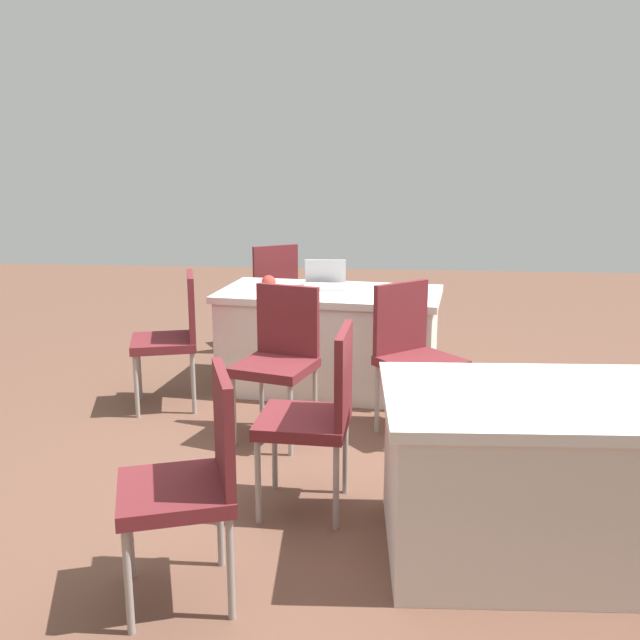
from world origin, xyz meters
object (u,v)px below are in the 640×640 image
laptop_silver (325,282)px  scissors_red (382,292)px  chair_aisle (174,332)px  chair_back_row (270,289)px  chair_near_front (318,408)px  yarn_ball (269,282)px  table_foreground (330,339)px  chair_tucked_left (413,349)px  table_mid_left (577,475)px  chair_tucked_right (280,353)px  chair_by_pillar (193,473)px

laptop_silver → scissors_red: (-0.43, 0.14, -0.04)m
chair_aisle → chair_back_row: size_ratio=0.99×
chair_near_front → chair_back_row: size_ratio=0.98×
yarn_ball → laptop_silver: bearing=-163.5°
table_foreground → chair_tucked_left: chair_tucked_left is taller
laptop_silver → chair_back_row: bearing=-60.9°
chair_tucked_left → chair_aisle: (1.65, -0.34, -0.01)m
table_mid_left → scissors_red: scissors_red is taller
laptop_silver → chair_aisle: bearing=29.6°
table_foreground → chair_tucked_right: (0.24, 0.97, 0.17)m
chair_near_front → scissors_red: size_ratio=5.25×
chair_near_front → chair_back_row: chair_back_row is taller
chair_near_front → laptop_silver: laptop_silver is taller
chair_tucked_right → yarn_ball: chair_tucked_right is taller
table_foreground → chair_by_pillar: (0.32, 2.68, 0.16)m
chair_aisle → yarn_ball: (-0.59, -0.50, 0.27)m
table_foreground → chair_by_pillar: size_ratio=1.81×
chair_near_front → chair_by_pillar: same height
chair_tucked_left → chair_back_row: chair_tucked_left is taller
chair_tucked_left → chair_by_pillar: (0.92, 1.84, -0.01)m
table_mid_left → laptop_silver: 2.72m
chair_back_row → scissors_red: chair_back_row is taller
table_foreground → chair_by_pillar: chair_by_pillar is taller
chair_tucked_left → chair_by_pillar: 2.06m
table_foreground → table_mid_left: (-1.28, 2.21, 0.00)m
chair_aisle → scissors_red: 1.53m
table_foreground → chair_back_row: (0.63, -1.07, 0.17)m
chair_by_pillar → chair_back_row: size_ratio=0.99×
scissors_red → chair_back_row: bearing=-139.9°
chair_tucked_right → scissors_red: size_ratio=5.28×
chair_near_front → chair_aisle: chair_aisle is taller
table_foreground → laptop_silver: 0.44m
table_foreground → chair_tucked_left: size_ratio=1.78×
chair_tucked_left → chair_tucked_right: size_ratio=1.01×
chair_aisle → chair_by_pillar: bearing=-178.0°
chair_back_row → yarn_ball: (-0.17, 1.07, 0.26)m
chair_tucked_right → chair_by_pillar: chair_tucked_right is taller
yarn_ball → scissors_red: 0.85m
table_mid_left → chair_by_pillar: chair_by_pillar is taller
chair_aisle → table_foreground: bearing=-81.0°
chair_near_front → chair_back_row: (0.72, -2.98, 0.01)m
scissors_red → table_mid_left: bearing=19.4°
chair_tucked_right → chair_aisle: size_ratio=1.00×
scissors_red → table_foreground: bearing=-95.9°
chair_near_front → chair_tucked_right: chair_tucked_right is taller
chair_tucked_right → laptop_silver: laptop_silver is taller
laptop_silver → chair_tucked_left: bearing=121.6°
table_mid_left → chair_aisle: 2.90m
chair_back_row → yarn_ball: 1.11m
scissors_red → chair_by_pillar: bearing=-17.6°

